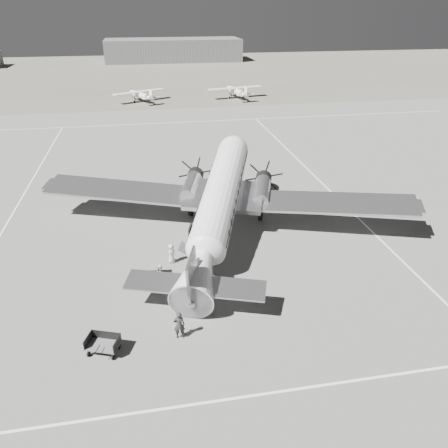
{
  "coord_description": "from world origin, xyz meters",
  "views": [
    {
      "loc": [
        -5.69,
        -28.43,
        16.89
      ],
      "look_at": [
        -0.54,
        -0.1,
        2.2
      ],
      "focal_mm": 35.0,
      "sensor_mm": 36.0,
      "label": 1
    }
  ],
  "objects_px": {
    "dc3_airliner": "(219,204)",
    "light_plane_left": "(141,96)",
    "ground_crew": "(179,325)",
    "baggage_cart_far": "(103,345)",
    "baggage_cart_near": "(159,281)",
    "passenger": "(171,253)",
    "hangar_main": "(173,50)",
    "ramp_agent": "(161,274)",
    "light_plane_right": "(237,92)"
  },
  "relations": [
    {
      "from": "light_plane_right",
      "to": "baggage_cart_far",
      "type": "height_order",
      "value": "light_plane_right"
    },
    {
      "from": "light_plane_left",
      "to": "ground_crew",
      "type": "relative_size",
      "value": 5.95
    },
    {
      "from": "ramp_agent",
      "to": "hangar_main",
      "type": "bearing_deg",
      "value": 14.22
    },
    {
      "from": "baggage_cart_near",
      "to": "hangar_main",
      "type": "bearing_deg",
      "value": 90.16
    },
    {
      "from": "baggage_cart_far",
      "to": "ground_crew",
      "type": "relative_size",
      "value": 1.02
    },
    {
      "from": "hangar_main",
      "to": "ground_crew",
      "type": "bearing_deg",
      "value": -94.31
    },
    {
      "from": "light_plane_left",
      "to": "dc3_airliner",
      "type": "bearing_deg",
      "value": -112.28
    },
    {
      "from": "dc3_airliner",
      "to": "baggage_cart_near",
      "type": "bearing_deg",
      "value": -110.95
    },
    {
      "from": "dc3_airliner",
      "to": "baggage_cart_far",
      "type": "bearing_deg",
      "value": -106.75
    },
    {
      "from": "baggage_cart_far",
      "to": "ground_crew",
      "type": "bearing_deg",
      "value": 26.42
    },
    {
      "from": "passenger",
      "to": "baggage_cart_far",
      "type": "bearing_deg",
      "value": 176.18
    },
    {
      "from": "baggage_cart_far",
      "to": "dc3_airliner",
      "type": "bearing_deg",
      "value": 74.58
    },
    {
      "from": "baggage_cart_near",
      "to": "ramp_agent",
      "type": "relative_size",
      "value": 1.21
    },
    {
      "from": "light_plane_left",
      "to": "baggage_cart_far",
      "type": "height_order",
      "value": "light_plane_left"
    },
    {
      "from": "passenger",
      "to": "light_plane_left",
      "type": "bearing_deg",
      "value": 24.37
    },
    {
      "from": "hangar_main",
      "to": "passenger",
      "type": "bearing_deg",
      "value": -94.52
    },
    {
      "from": "light_plane_right",
      "to": "ground_crew",
      "type": "xyz_separation_m",
      "value": [
        -17.07,
        -66.23,
        -0.27
      ]
    },
    {
      "from": "dc3_airliner",
      "to": "light_plane_left",
      "type": "distance_m",
      "value": 55.33
    },
    {
      "from": "light_plane_left",
      "to": "ramp_agent",
      "type": "xyz_separation_m",
      "value": [
        0.63,
        -60.68,
        -0.35
      ]
    },
    {
      "from": "light_plane_right",
      "to": "passenger",
      "type": "relative_size",
      "value": 7.49
    },
    {
      "from": "baggage_cart_near",
      "to": "light_plane_right",
      "type": "bearing_deg",
      "value": 78.69
    },
    {
      "from": "baggage_cart_near",
      "to": "ground_crew",
      "type": "xyz_separation_m",
      "value": [
        0.87,
        -5.09,
        0.37
      ]
    },
    {
      "from": "baggage_cart_far",
      "to": "ground_crew",
      "type": "xyz_separation_m",
      "value": [
        4.13,
        0.45,
        0.37
      ]
    },
    {
      "from": "light_plane_left",
      "to": "ground_crew",
      "type": "xyz_separation_m",
      "value": [
        1.36,
        -66.18,
        -0.21
      ]
    },
    {
      "from": "ground_crew",
      "to": "light_plane_right",
      "type": "bearing_deg",
      "value": -101.9
    },
    {
      "from": "dc3_airliner",
      "to": "ground_crew",
      "type": "bearing_deg",
      "value": -91.7
    },
    {
      "from": "baggage_cart_far",
      "to": "light_plane_left",
      "type": "bearing_deg",
      "value": 107.86
    },
    {
      "from": "baggage_cart_far",
      "to": "ground_crew",
      "type": "distance_m",
      "value": 4.17
    },
    {
      "from": "baggage_cart_near",
      "to": "passenger",
      "type": "xyz_separation_m",
      "value": [
        1.02,
        2.98,
        0.24
      ]
    },
    {
      "from": "light_plane_right",
      "to": "light_plane_left",
      "type": "bearing_deg",
      "value": 167.71
    },
    {
      "from": "baggage_cart_far",
      "to": "ramp_agent",
      "type": "height_order",
      "value": "ramp_agent"
    },
    {
      "from": "baggage_cart_near",
      "to": "ramp_agent",
      "type": "distance_m",
      "value": 0.5
    },
    {
      "from": "dc3_airliner",
      "to": "light_plane_right",
      "type": "distance_m",
      "value": 56.58
    },
    {
      "from": "baggage_cart_far",
      "to": "hangar_main",
      "type": "bearing_deg",
      "value": 104.15
    },
    {
      "from": "hangar_main",
      "to": "ground_crew",
      "type": "height_order",
      "value": "hangar_main"
    },
    {
      "from": "baggage_cart_far",
      "to": "ramp_agent",
      "type": "distance_m",
      "value": 6.86
    },
    {
      "from": "baggage_cart_far",
      "to": "baggage_cart_near",
      "type": "bearing_deg",
      "value": 79.75
    },
    {
      "from": "hangar_main",
      "to": "light_plane_right",
      "type": "xyz_separation_m",
      "value": [
        7.33,
        -63.04,
        -2.14
      ]
    },
    {
      "from": "dc3_airliner",
      "to": "ground_crew",
      "type": "height_order",
      "value": "dc3_airliner"
    },
    {
      "from": "ramp_agent",
      "to": "light_plane_right",
      "type": "bearing_deg",
      "value": 2.72
    },
    {
      "from": "dc3_airliner",
      "to": "light_plane_left",
      "type": "relative_size",
      "value": 2.98
    },
    {
      "from": "light_plane_left",
      "to": "baggage_cart_near",
      "type": "height_order",
      "value": "light_plane_left"
    },
    {
      "from": "dc3_airliner",
      "to": "passenger",
      "type": "relative_size",
      "value": 20.98
    },
    {
      "from": "ground_crew",
      "to": "baggage_cart_near",
      "type": "bearing_deg",
      "value": -77.73
    },
    {
      "from": "light_plane_left",
      "to": "hangar_main",
      "type": "bearing_deg",
      "value": 51.98
    },
    {
      "from": "hangar_main",
      "to": "light_plane_left",
      "type": "relative_size",
      "value": 4.01
    },
    {
      "from": "light_plane_right",
      "to": "ground_crew",
      "type": "relative_size",
      "value": 6.32
    },
    {
      "from": "baggage_cart_near",
      "to": "ground_crew",
      "type": "distance_m",
      "value": 5.18
    },
    {
      "from": "light_plane_right",
      "to": "dc3_airliner",
      "type": "bearing_deg",
      "value": -115.58
    },
    {
      "from": "light_plane_right",
      "to": "ground_crew",
      "type": "distance_m",
      "value": 68.39
    }
  ]
}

